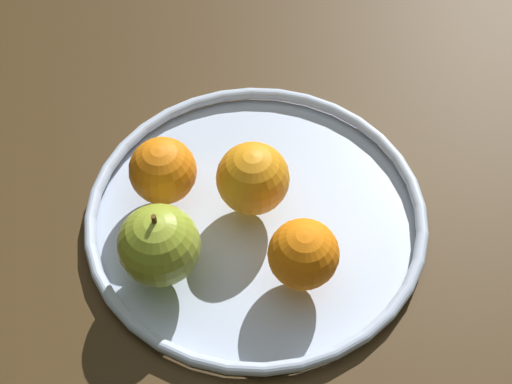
{
  "coord_description": "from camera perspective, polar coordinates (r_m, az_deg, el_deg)",
  "views": [
    {
      "loc": [
        -9.99,
        -40.79,
        62.34
      ],
      "look_at": [
        0.0,
        0.0,
        4.8
      ],
      "focal_mm": 53.65,
      "sensor_mm": 36.0,
      "label": 1
    }
  ],
  "objects": [
    {
      "name": "orange_front_left",
      "position": [
        0.73,
        -6.97,
        1.58
      ],
      "size": [
        6.5,
        6.5,
        6.5
      ],
      "primitive_type": "sphere",
      "color": "orange",
      "rests_on": "fruit_bowl"
    },
    {
      "name": "fruit_bowl",
      "position": [
        0.74,
        0.0,
        -1.76
      ],
      "size": [
        33.28,
        33.28,
        1.8
      ],
      "color": "silver",
      "rests_on": "ground_plane"
    },
    {
      "name": "orange_back_right",
      "position": [
        0.72,
        -0.03,
        1.06
      ],
      "size": [
        6.98,
        6.98,
        6.98
      ],
      "primitive_type": "sphere",
      "color": "orange",
      "rests_on": "fruit_bowl"
    },
    {
      "name": "ground_plane",
      "position": [
        0.77,
        0.0,
        -2.99
      ],
      "size": [
        111.03,
        111.03,
        4.0
      ],
      "primitive_type": "cube",
      "color": "#3F2B15"
    },
    {
      "name": "orange_back_left",
      "position": [
        0.67,
        3.56,
        -4.65
      ],
      "size": [
        6.38,
        6.38,
        6.38
      ],
      "primitive_type": "sphere",
      "color": "orange",
      "rests_on": "fruit_bowl"
    },
    {
      "name": "apple",
      "position": [
        0.68,
        -7.25,
        -3.95
      ],
      "size": [
        7.4,
        7.4,
        8.2
      ],
      "color": "#95A92E",
      "rests_on": "fruit_bowl"
    }
  ]
}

